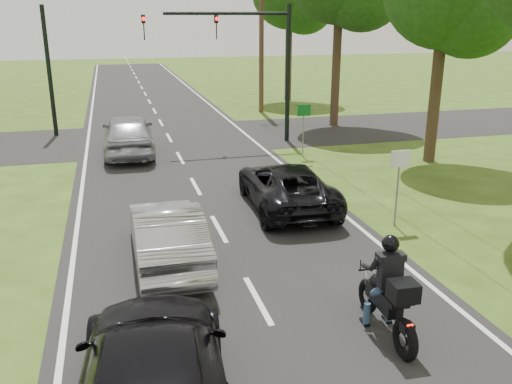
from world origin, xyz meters
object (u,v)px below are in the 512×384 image
motorcycle_rider (389,297)px  sign_white (399,170)px  dark_car_behind (153,381)px  traffic_signal (247,49)px  silver_sedan (167,234)px  silver_suv (128,134)px  dark_suv (286,186)px  sign_green (304,118)px  utility_pole_far (261,24)px

motorcycle_rider → sign_white: 5.60m
dark_car_behind → motorcycle_rider: bearing=-157.8°
motorcycle_rider → sign_white: sign_white is taller
dark_car_behind → traffic_signal: traffic_signal is taller
motorcycle_rider → silver_sedan: 5.28m
silver_sedan → sign_white: 6.35m
motorcycle_rider → silver_suv: bearing=107.0°
dark_suv → silver_sedan: 4.87m
silver_sedan → traffic_signal: size_ratio=0.68×
silver_sedan → sign_white: (6.24, 0.77, 0.87)m
silver_suv → traffic_signal: (5.29, 0.84, 3.27)m
silver_suv → dark_car_behind: silver_suv is taller
traffic_signal → sign_green: 4.24m
dark_suv → sign_white: bearing=139.9°
motorcycle_rider → dark_suv: motorcycle_rider is taller
silver_suv → dark_car_behind: (-0.35, -16.22, -0.10)m
dark_car_behind → utility_pole_far: bearing=-103.5°
silver_sedan → dark_car_behind: size_ratio=0.83×
sign_white → motorcycle_rider: bearing=-120.4°
sign_green → dark_suv: bearing=-114.3°
silver_suv → dark_car_behind: 16.22m
dark_car_behind → utility_pole_far: 26.82m
traffic_signal → utility_pole_far: bearing=70.3°
traffic_signal → sign_white: size_ratio=3.00×
motorcycle_rider → dark_suv: size_ratio=0.46×
dark_suv → sign_green: bearing=-111.6°
utility_pole_far → sign_white: utility_pole_far is taller
dark_suv → sign_green: sign_green is taller
utility_pole_far → silver_sedan: bearing=-111.4°
dark_car_behind → utility_pole_far: (8.50, 25.07, 4.32)m
motorcycle_rider → dark_car_behind: (-4.20, -1.27, 0.01)m
silver_sedan → silver_suv: size_ratio=0.87×
traffic_signal → sign_white: (1.36, -11.02, -2.54)m
dark_suv → silver_sedan: (-3.84, -3.00, 0.04)m
silver_sedan → sign_green: 10.92m
motorcycle_rider → traffic_signal: traffic_signal is taller
sign_green → silver_sedan: bearing=-126.3°
silver_sedan → silver_suv: silver_suv is taller
silver_suv → utility_pole_far: (8.15, 8.85, 4.22)m
dark_car_behind → sign_green: bearing=-111.9°
dark_car_behind → silver_sedan: bearing=-92.9°
dark_suv → sign_white: size_ratio=2.27×
silver_sedan → traffic_signal: 13.21m
traffic_signal → sign_green: bearing=-62.6°
motorcycle_rider → dark_suv: (0.39, 7.00, -0.07)m
traffic_signal → silver_sedan: bearing=-112.5°
silver_sedan → sign_white: size_ratio=2.04×
dark_suv → sign_white: (2.41, -2.23, 0.91)m
utility_pole_far → sign_green: size_ratio=4.71×
silver_suv → utility_pole_far: 12.75m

